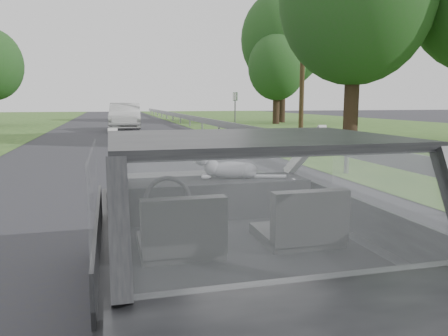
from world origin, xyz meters
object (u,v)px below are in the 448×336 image
subject_car (232,234)px  other_car (125,117)px  cat (232,169)px  highway_sign (235,110)px  utility_pole (303,60)px

subject_car → other_car: size_ratio=0.84×
cat → highway_sign: size_ratio=0.25×
other_car → highway_sign: bearing=16.4°
other_car → utility_pole: 10.27m
subject_car → utility_pole: bearing=64.0°
cat → other_car: other_car is taller
cat → utility_pole: 18.77m
utility_pole → subject_car: bearing=-116.0°
other_car → highway_sign: highway_sign is taller
cat → other_car: 21.91m
highway_sign → utility_pole: (1.43, -6.89, 2.52)m
cat → utility_pole: (8.27, 16.66, 2.54)m
cat → utility_pole: size_ratio=0.08×
subject_car → highway_sign: bearing=73.8°
cat → other_car: bearing=102.9°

